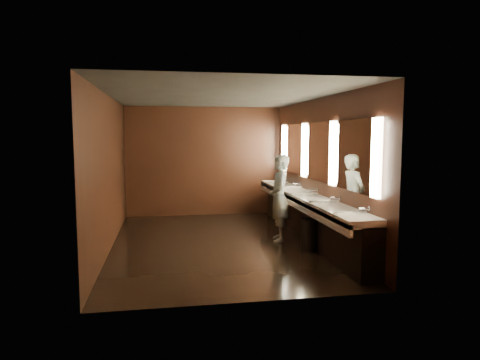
% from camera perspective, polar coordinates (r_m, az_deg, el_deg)
% --- Properties ---
extents(floor, '(6.00, 6.00, 0.00)m').
position_cam_1_polar(floor, '(8.37, -2.86, -8.36)').
color(floor, black).
rests_on(floor, ground).
extents(ceiling, '(4.00, 6.00, 0.02)m').
position_cam_1_polar(ceiling, '(8.14, -2.97, 11.11)').
color(ceiling, '#2D2D2B').
rests_on(ceiling, wall_back).
extents(wall_back, '(4.00, 0.02, 2.80)m').
position_cam_1_polar(wall_back, '(11.11, -4.82, 2.50)').
color(wall_back, black).
rests_on(wall_back, floor).
extents(wall_front, '(4.00, 0.02, 2.80)m').
position_cam_1_polar(wall_front, '(5.19, 1.16, -1.47)').
color(wall_front, black).
rests_on(wall_front, floor).
extents(wall_left, '(0.02, 6.00, 2.80)m').
position_cam_1_polar(wall_left, '(8.14, -17.04, 0.98)').
color(wall_left, black).
rests_on(wall_left, floor).
extents(wall_right, '(0.02, 6.00, 2.80)m').
position_cam_1_polar(wall_right, '(8.61, 10.42, 1.41)').
color(wall_right, black).
rests_on(wall_right, floor).
extents(sink_counter, '(0.55, 5.40, 1.01)m').
position_cam_1_polar(sink_counter, '(8.66, 9.02, -4.58)').
color(sink_counter, black).
rests_on(sink_counter, floor).
extents(mirror_band, '(0.06, 5.03, 1.15)m').
position_cam_1_polar(mirror_band, '(8.58, 10.34, 3.74)').
color(mirror_band, '#FFECBE').
rests_on(mirror_band, wall_right).
extents(person, '(0.49, 0.67, 1.70)m').
position_cam_1_polar(person, '(8.40, 5.27, -2.42)').
color(person, '#87A6C9').
rests_on(person, floor).
extents(trash_bin, '(0.38, 0.38, 0.57)m').
position_cam_1_polar(trash_bin, '(7.89, 9.40, -7.20)').
color(trash_bin, black).
rests_on(trash_bin, floor).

